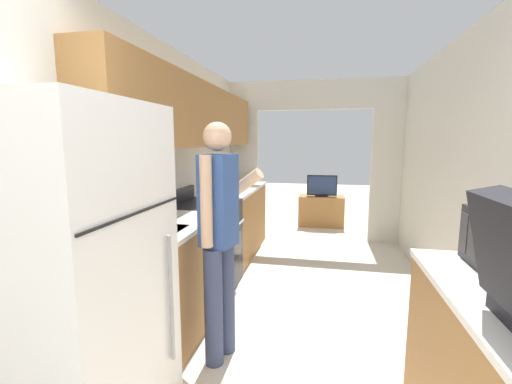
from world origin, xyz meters
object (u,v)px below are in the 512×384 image
(television, at_px, (322,186))
(range_oven, at_px, (206,246))
(refrigerator, at_px, (73,288))
(knife, at_px, (213,195))
(person, at_px, (219,236))
(tv_cabinet, at_px, (321,211))

(television, bearing_deg, range_oven, -111.28)
(refrigerator, distance_m, range_oven, 2.03)
(refrigerator, relative_size, knife, 6.06)
(person, relative_size, tv_cabinet, 2.07)
(person, distance_m, knife, 1.70)
(refrigerator, distance_m, knife, 2.47)
(refrigerator, bearing_deg, person, 62.61)
(television, bearing_deg, refrigerator, -102.62)
(refrigerator, xyz_separation_m, person, (0.45, 0.87, 0.04))
(range_oven, xyz_separation_m, television, (1.17, 3.00, 0.28))
(range_oven, relative_size, tv_cabinet, 1.30)
(range_oven, height_order, knife, range_oven)
(refrigerator, relative_size, television, 3.24)
(tv_cabinet, bearing_deg, television, -90.00)
(person, bearing_deg, television, 5.24)
(television, xyz_separation_m, knife, (-1.25, -2.52, 0.18))
(tv_cabinet, height_order, television, television)
(range_oven, relative_size, television, 1.97)
(tv_cabinet, xyz_separation_m, television, (-0.00, -0.04, 0.47))
(refrigerator, bearing_deg, knife, 93.03)
(refrigerator, distance_m, tv_cabinet, 5.19)
(refrigerator, relative_size, range_oven, 1.64)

